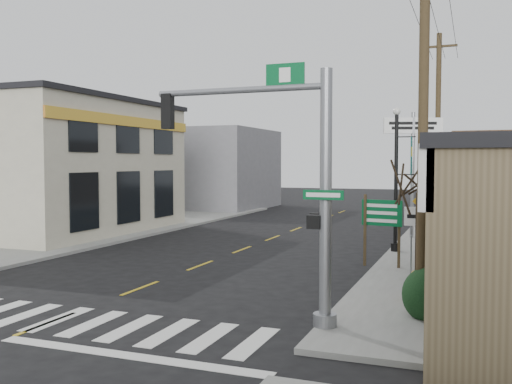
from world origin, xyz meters
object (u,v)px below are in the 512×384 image
at_px(dance_center_sign, 413,142).
at_px(utility_pole_far, 438,131).
at_px(traffic_signal_pole, 295,169).
at_px(bare_tree, 420,172).
at_px(utility_pole_near, 423,122).
at_px(guide_sign, 382,220).
at_px(lamp_post, 398,168).
at_px(fire_hydrant, 415,284).

xyz_separation_m(dance_center_sign, utility_pole_far, (1.00, 2.28, 0.60)).
xyz_separation_m(traffic_signal_pole, utility_pole_far, (1.99, 18.34, 1.72)).
relative_size(traffic_signal_pole, bare_tree, 1.36).
bearing_deg(dance_center_sign, bare_tree, -105.84).
distance_m(dance_center_sign, utility_pole_near, 14.54).
height_order(guide_sign, utility_pole_near, utility_pole_near).
relative_size(traffic_signal_pole, guide_sign, 2.32).
relative_size(lamp_post, dance_center_sign, 0.97).
relative_size(fire_hydrant, utility_pole_near, 0.09).
xyz_separation_m(traffic_signal_pole, dance_center_sign, (0.99, 16.06, 1.12)).
relative_size(fire_hydrant, lamp_post, 0.13).
distance_m(dance_center_sign, utility_pole_far, 2.56).
xyz_separation_m(guide_sign, utility_pole_near, (1.80, -6.06, 2.92)).
bearing_deg(utility_pole_near, fire_hydrant, 105.05).
distance_m(fire_hydrant, utility_pole_near, 4.47).
bearing_deg(utility_pole_far, lamp_post, -97.72).
height_order(guide_sign, fire_hydrant, guide_sign).
distance_m(fire_hydrant, utility_pole_far, 15.80).
bearing_deg(dance_center_sign, utility_pole_far, 44.28).
relative_size(traffic_signal_pole, utility_pole_far, 0.57).
relative_size(dance_center_sign, bare_tree, 1.40).
relative_size(bare_tree, utility_pole_far, 0.42).
height_order(dance_center_sign, utility_pole_near, utility_pole_near).
relative_size(lamp_post, utility_pole_far, 0.57).
xyz_separation_m(guide_sign, fire_hydrant, (1.53, -4.39, -1.22)).
bearing_deg(fire_hydrant, guide_sign, 109.21).
height_order(guide_sign, bare_tree, bare_tree).
xyz_separation_m(fire_hydrant, bare_tree, (0.13, -0.71, 2.95)).
xyz_separation_m(traffic_signal_pole, bare_tree, (2.45, 2.57, -0.10)).
height_order(guide_sign, dance_center_sign, dance_center_sign).
xyz_separation_m(traffic_signal_pole, guide_sign, (0.79, 7.67, -1.83)).
relative_size(traffic_signal_pole, utility_pole_near, 0.65).
bearing_deg(lamp_post, utility_pole_near, -104.45).
xyz_separation_m(lamp_post, dance_center_sign, (0.14, 4.65, 1.22)).
bearing_deg(lamp_post, utility_pole_far, 56.15).
distance_m(fire_hydrant, bare_tree, 3.04).
distance_m(fire_hydrant, lamp_post, 8.78).
bearing_deg(dance_center_sign, utility_pole_near, -105.70).
bearing_deg(guide_sign, traffic_signal_pole, -85.14).
bearing_deg(traffic_signal_pole, fire_hydrant, 55.58).
height_order(traffic_signal_pole, utility_pole_far, utility_pole_far).
distance_m(traffic_signal_pole, utility_pole_far, 18.53).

